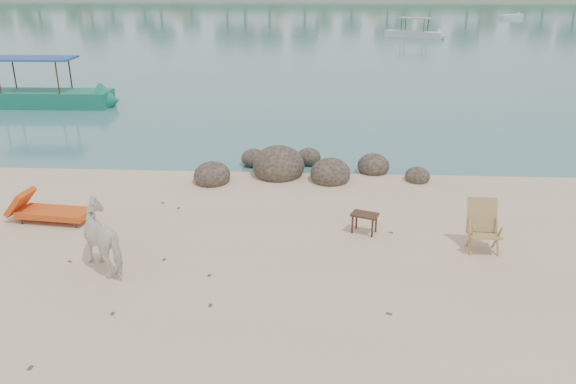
# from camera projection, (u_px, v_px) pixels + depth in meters

# --- Properties ---
(water) EXTENTS (400.00, 400.00, 0.00)m
(water) POSITION_uv_depth(u_px,v_px,m) (313.00, 9.00, 93.73)
(water) COLOR #386D70
(water) RESTS_ON ground
(boulders) EXTENTS (6.21, 2.81, 1.06)m
(boulders) POSITION_uv_depth(u_px,v_px,m) (295.00, 169.00, 15.21)
(boulders) COLOR #2F251F
(boulders) RESTS_ON ground
(cow) EXTENTS (1.51, 1.44, 1.21)m
(cow) POSITION_uv_depth(u_px,v_px,m) (107.00, 238.00, 10.23)
(cow) COLOR white
(cow) RESTS_ON ground
(side_table) EXTENTS (0.63, 0.52, 0.43)m
(side_table) POSITION_uv_depth(u_px,v_px,m) (364.00, 225.00, 11.74)
(side_table) COLOR black
(side_table) RESTS_ON ground
(lounge_chair) EXTENTS (2.00, 0.89, 0.58)m
(lounge_chair) POSITION_uv_depth(u_px,v_px,m) (54.00, 210.00, 12.28)
(lounge_chair) COLOR #C43C17
(lounge_chair) RESTS_ON ground
(deck_chair) EXTENTS (0.66, 0.72, 0.98)m
(deck_chair) POSITION_uv_depth(u_px,v_px,m) (485.00, 229.00, 10.87)
(deck_chair) COLOR #A68D53
(deck_chair) RESTS_ON ground
(boat_near) EXTENTS (6.79, 1.68, 3.28)m
(boat_near) POSITION_uv_depth(u_px,v_px,m) (34.00, 66.00, 23.05)
(boat_near) COLOR #136B54
(boat_near) RESTS_ON water
(boat_mid) EXTENTS (5.69, 3.81, 2.80)m
(boat_mid) POSITION_uv_depth(u_px,v_px,m) (415.00, 21.00, 49.64)
(boat_mid) COLOR #B9B9B5
(boat_mid) RESTS_ON water
(boat_far) EXTENTS (4.48, 3.94, 0.57)m
(boat_far) POSITION_uv_depth(u_px,v_px,m) (510.00, 16.00, 73.30)
(boat_far) COLOR silver
(boat_far) RESTS_ON water
(dead_leaves) EXTENTS (6.36, 6.81, 0.00)m
(dead_leaves) POSITION_uv_depth(u_px,v_px,m) (199.00, 272.00, 10.28)
(dead_leaves) COLOR brown
(dead_leaves) RESTS_ON ground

